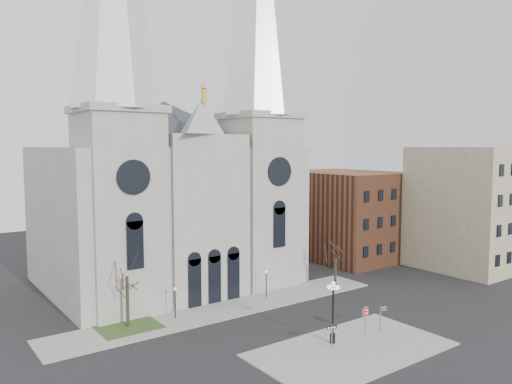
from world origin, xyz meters
TOP-DOWN VIEW (x-y plane):
  - ground at (0.00, 0.00)m, footprint 160.00×160.00m
  - sidewalk_near at (3.00, -5.00)m, footprint 18.00×10.00m
  - sidewalk_far at (0.00, 11.00)m, footprint 40.00×6.00m
  - grass_patch at (-11.00, 12.00)m, footprint 6.00×5.00m
  - cathedral at (0.00, 22.86)m, footprint 33.00×26.66m
  - bg_building_brick at (30.00, 22.00)m, footprint 14.00×18.00m
  - bg_building_tan at (38.00, 6.00)m, footprint 10.00×14.00m
  - tree_left at (-11.00, 12.00)m, footprint 3.20×3.20m
  - tree_right at (15.00, 9.00)m, footprint 3.20×3.20m
  - ped_lamp_left at (-6.00, 11.50)m, footprint 0.32×0.32m
  - ped_lamp_right at (6.00, 11.50)m, footprint 0.32×0.32m
  - stop_sign at (6.59, -3.38)m, footprint 0.96×0.29m
  - globe_lamp at (2.57, -3.06)m, footprint 1.45×1.45m
  - one_way_sign at (1.60, -3.94)m, footprint 0.94×0.31m
  - street_name_sign at (8.43, -3.75)m, footprint 0.80×0.18m

SIDE VIEW (x-z plane):
  - ground at x=0.00m, z-range 0.00..0.00m
  - sidewalk_near at x=3.00m, z-range 0.00..0.14m
  - sidewalk_far at x=0.00m, z-range 0.00..0.14m
  - grass_patch at x=-11.00m, z-range 0.00..0.18m
  - street_name_sign at x=8.43m, z-range 0.35..2.88m
  - one_way_sign at x=1.60m, z-range 0.53..2.74m
  - stop_sign at x=6.59m, z-range 0.70..3.44m
  - ped_lamp_left at x=-6.00m, z-range 0.70..3.96m
  - ped_lamp_right at x=6.00m, z-range 0.70..3.96m
  - globe_lamp at x=2.57m, z-range 0.88..6.67m
  - tree_right at x=15.00m, z-range 1.47..7.47m
  - tree_left at x=-11.00m, z-range 1.83..9.33m
  - bg_building_brick at x=30.00m, z-range 0.00..14.00m
  - bg_building_tan at x=38.00m, z-range 0.00..18.00m
  - cathedral at x=0.00m, z-range -8.52..45.48m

